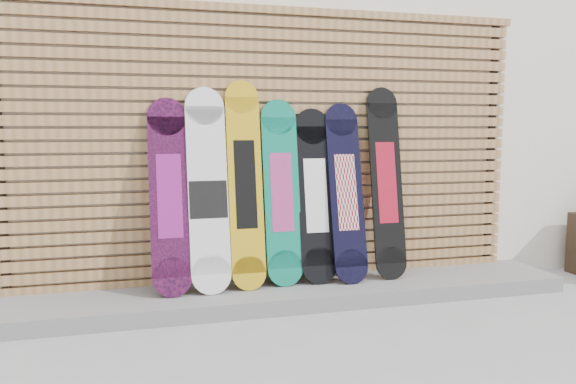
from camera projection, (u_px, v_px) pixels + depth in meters
name	position (u px, v px, depth m)	size (l,w,h in m)	color
ground	(329.00, 330.00, 3.76)	(80.00, 80.00, 0.00)	#949497
building	(277.00, 91.00, 7.04)	(12.00, 5.00, 3.60)	white
concrete_step	(283.00, 294.00, 4.37)	(4.60, 0.70, 0.12)	slate
slat_wall	(273.00, 145.00, 4.51)	(4.26, 0.08, 2.29)	#A17243
snowboard_0	(170.00, 196.00, 4.15)	(0.29, 0.36, 1.46)	black
snowboard_1	(208.00, 191.00, 4.21)	(0.30, 0.36, 1.54)	white
snowboard_2	(245.00, 184.00, 4.30)	(0.26, 0.32, 1.60)	gold
snowboard_3	(282.00, 192.00, 4.40)	(0.28, 0.29, 1.45)	#0C7B61
snowboard_4	(316.00, 195.00, 4.47)	(0.29, 0.30, 1.38)	black
snowboard_5	(346.00, 192.00, 4.50)	(0.27, 0.36, 1.43)	black
snowboard_6	(386.00, 182.00, 4.60)	(0.27, 0.32, 1.56)	black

